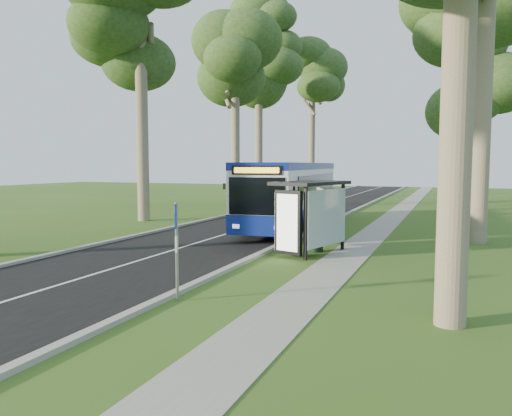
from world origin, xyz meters
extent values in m
plane|color=#31541A|center=(0.00, 0.00, 0.00)|extent=(120.00, 120.00, 0.00)
cube|color=black|center=(-3.50, 10.00, 0.01)|extent=(7.00, 100.00, 0.02)
cube|color=#9E9B93|center=(0.00, 10.00, 0.06)|extent=(0.25, 100.00, 0.12)
cube|color=#9E9B93|center=(-7.00, 10.00, 0.06)|extent=(0.25, 100.00, 0.12)
cube|color=white|center=(-3.50, 10.00, 0.02)|extent=(0.12, 100.00, 0.00)
cube|color=gray|center=(3.00, 10.00, 0.01)|extent=(1.50, 100.00, 0.02)
cube|color=silver|center=(-1.53, 8.49, 1.89)|extent=(3.70, 12.92, 3.03)
cube|color=navy|center=(-1.53, 8.49, 0.80)|extent=(3.73, 12.96, 0.85)
cube|color=navy|center=(-1.53, 8.49, 3.23)|extent=(3.73, 12.96, 0.34)
cube|color=black|center=(-1.53, 2.10, 2.02)|extent=(2.39, 0.25, 1.54)
cube|color=yellow|center=(-1.53, 2.06, 3.08)|extent=(1.91, 0.18, 0.23)
cube|color=black|center=(-1.53, 2.17, 0.53)|extent=(2.55, 0.33, 0.32)
cylinder|color=black|center=(-2.74, 4.56, 0.55)|extent=(0.39, 1.13, 1.10)
cylinder|color=black|center=(-0.32, 4.56, 0.55)|extent=(0.39, 1.13, 1.10)
cylinder|color=black|center=(-2.74, 12.21, 0.55)|extent=(0.39, 1.13, 1.10)
cylinder|color=black|center=(-0.32, 12.21, 0.55)|extent=(0.39, 1.13, 1.10)
cylinder|color=gray|center=(0.30, -6.45, 1.21)|extent=(0.08, 0.08, 2.41)
cube|color=#0D2696|center=(0.30, -6.45, 2.07)|extent=(0.17, 0.32, 0.60)
cylinder|color=yellow|center=(0.27, -6.45, 2.22)|extent=(0.10, 0.20, 0.21)
cube|color=white|center=(0.30, -6.45, 1.40)|extent=(0.16, 0.28, 0.39)
cube|color=black|center=(2.19, -0.19, 1.28)|extent=(0.13, 0.13, 2.57)
cube|color=black|center=(2.19, 2.44, 1.28)|extent=(0.13, 0.13, 2.57)
cube|color=black|center=(1.55, 1.13, 2.63)|extent=(2.53, 3.49, 0.12)
cube|color=silver|center=(2.27, 1.13, 1.39)|extent=(0.80, 2.51, 2.05)
cube|color=black|center=(1.55, -0.31, 1.28)|extent=(1.08, 0.47, 2.26)
cube|color=white|center=(1.55, -0.40, 1.28)|extent=(0.84, 0.27, 2.00)
cube|color=black|center=(1.86, 1.43, 0.46)|extent=(0.91, 1.88, 0.06)
cylinder|color=black|center=(1.69, 1.50, 0.47)|extent=(0.53, 0.53, 0.95)
cylinder|color=black|center=(1.69, 1.50, 0.97)|extent=(0.57, 0.57, 0.05)
imported|color=white|center=(-8.25, 26.92, 0.67)|extent=(2.22, 4.17, 1.35)
imported|color=#95979C|center=(-9.19, 27.31, 0.69)|extent=(2.47, 4.42, 1.38)
cylinder|color=#7A6B56|center=(-10.50, 8.00, 5.90)|extent=(0.70, 0.70, 11.79)
ellipsoid|color=#23431A|center=(-10.50, 8.00, 12.13)|extent=(5.20, 5.20, 8.08)
cylinder|color=#7A6B56|center=(-9.00, 18.00, 5.12)|extent=(0.65, 0.65, 10.24)
ellipsoid|color=#23431A|center=(-9.00, 18.00, 10.53)|extent=(5.20, 5.20, 7.02)
cylinder|color=#7A6B56|center=(-11.00, 28.00, 6.63)|extent=(0.74, 0.74, 13.27)
ellipsoid|color=#23431A|center=(-11.00, 28.00, 13.64)|extent=(5.20, 5.20, 9.10)
cylinder|color=#7A6B56|center=(-8.50, 38.00, 6.12)|extent=(0.71, 0.71, 12.25)
ellipsoid|color=#23431A|center=(-8.50, 38.00, 12.60)|extent=(5.20, 5.20, 8.40)
cylinder|color=#7A6B56|center=(6.50, -6.00, 4.83)|extent=(0.64, 0.64, 9.65)
cylinder|color=#7A6B56|center=(7.50, 6.00, 6.38)|extent=(0.72, 0.72, 12.75)
cylinder|color=#7A6B56|center=(6.80, 18.00, 5.81)|extent=(0.69, 0.69, 11.62)
ellipsoid|color=#23431A|center=(6.80, 18.00, 11.95)|extent=(5.20, 5.20, 7.97)
cylinder|color=#7A6B56|center=(8.00, 30.00, 5.00)|extent=(0.65, 0.65, 9.99)
ellipsoid|color=#23431A|center=(8.00, 30.00, 10.28)|extent=(5.20, 5.20, 6.85)
camera|label=1|loc=(6.48, -16.83, 3.31)|focal=35.00mm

